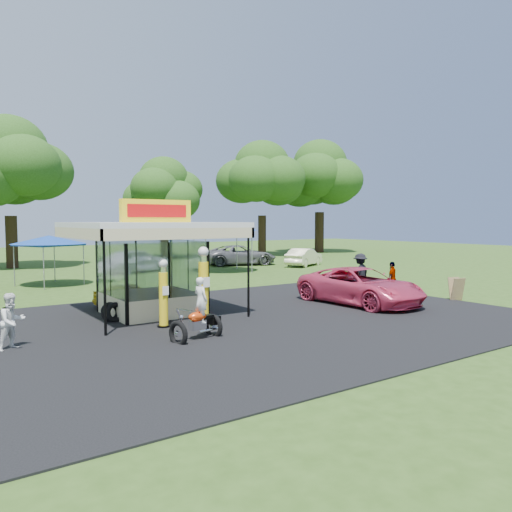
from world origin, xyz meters
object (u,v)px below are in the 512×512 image
object	(u,v)px
kiosk_car	(130,294)
bg_car_c	(137,260)
motorcycle	(199,315)
bg_car_e	(304,257)
gas_pump_left	(163,295)
a_frame_sign	(456,289)
tent_west	(49,240)
gas_station_kiosk	(151,266)
pink_sedan	(360,286)
spectator_east_b	(392,278)
spectator_east_a	(360,273)
spectator_west	(12,322)
tent_east	(222,227)
bg_car_d	(240,255)
gas_pump_right	(204,287)

from	to	relation	value
kiosk_car	bg_car_c	size ratio (longest dim) A/B	0.60
motorcycle	bg_car_e	bearing A→B (deg)	29.43
gas_pump_left	a_frame_sign	size ratio (longest dim) A/B	2.25
tent_west	a_frame_sign	bearing A→B (deg)	-49.31
gas_station_kiosk	pink_sedan	size ratio (longest dim) A/B	0.99
pink_sedan	tent_west	distance (m)	16.51
motorcycle	spectator_east_b	bearing A→B (deg)	-0.06
pink_sedan	tent_west	bearing A→B (deg)	121.01
gas_station_kiosk	spectator_east_a	xyz separation A→B (m)	(10.62, -0.24, -0.85)
spectator_west	tent_east	world-z (taller)	tent_east
pink_sedan	bg_car_c	bearing A→B (deg)	96.36
kiosk_car	bg_car_d	world-z (taller)	bg_car_d
gas_station_kiosk	tent_east	world-z (taller)	gas_station_kiosk
kiosk_car	a_frame_sign	bearing A→B (deg)	-118.96
gas_pump_left	spectator_west	bearing A→B (deg)	-177.17
bg_car_c	tent_west	xyz separation A→B (m)	(-6.35, -3.82, 1.60)
a_frame_sign	bg_car_e	distance (m)	17.37
spectator_west	a_frame_sign	bearing A→B (deg)	-31.33
gas_station_kiosk	pink_sedan	world-z (taller)	gas_station_kiosk
tent_east	kiosk_car	bearing A→B (deg)	-136.25
kiosk_car	bg_car_d	distance (m)	19.28
bg_car_d	kiosk_car	bearing A→B (deg)	149.28
gas_pump_right	tent_east	world-z (taller)	tent_east
gas_station_kiosk	gas_pump_right	size ratio (longest dim) A/B	2.09
a_frame_sign	bg_car_e	bearing A→B (deg)	92.08
bg_car_c	bg_car_d	bearing A→B (deg)	-96.72
motorcycle	tent_east	xyz separation A→B (m)	(10.62, 16.40, 2.31)
gas_pump_right	a_frame_sign	xyz separation A→B (m)	(11.35, -1.86, -0.74)
a_frame_sign	kiosk_car	world-z (taller)	a_frame_sign
bg_car_d	tent_west	world-z (taller)	tent_west
pink_sedan	bg_car_c	world-z (taller)	bg_car_c
motorcycle	spectator_east_a	bearing A→B (deg)	7.66
tent_west	bg_car_c	bearing A→B (deg)	31.00
bg_car_c	bg_car_e	size ratio (longest dim) A/B	1.15
gas_pump_right	bg_car_d	bearing A→B (deg)	53.84
gas_pump_left	bg_car_e	bearing A→B (deg)	38.53
a_frame_sign	tent_east	bearing A→B (deg)	116.84
a_frame_sign	gas_pump_right	bearing A→B (deg)	-168.97
gas_pump_left	a_frame_sign	world-z (taller)	gas_pump_left
spectator_east_a	tent_west	size ratio (longest dim) A/B	0.49
kiosk_car	tent_west	size ratio (longest dim) A/B	0.74
spectator_east_a	bg_car_d	distance (m)	16.10
motorcycle	spectator_west	distance (m)	4.97
gas_station_kiosk	tent_west	distance (m)	10.97
gas_pump_left	kiosk_car	bearing A→B (deg)	82.26
spectator_east_a	bg_car_d	xyz separation A→B (m)	(3.33, 15.75, -0.16)
gas_pump_right	spectator_east_a	world-z (taller)	gas_pump_right
gas_station_kiosk	gas_pump_right	distance (m)	2.76
tent_west	bg_car_e	bearing A→B (deg)	3.48
bg_car_d	bg_car_e	world-z (taller)	bg_car_d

